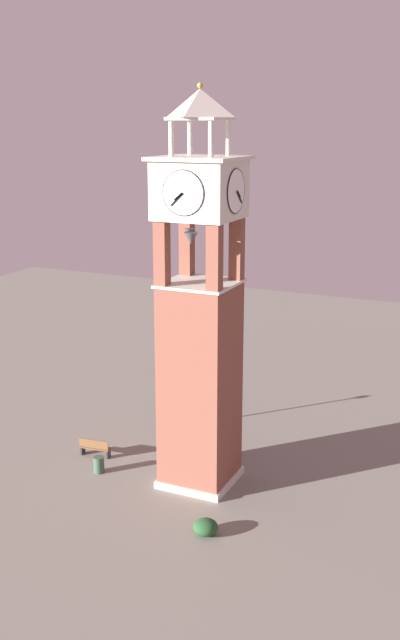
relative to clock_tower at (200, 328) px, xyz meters
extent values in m
plane|color=gray|center=(0.00, 0.00, -7.53)|extent=(80.00, 80.00, 0.00)
cube|color=brown|center=(0.00, 0.00, -2.76)|extent=(3.03, 3.03, 9.53)
cube|color=silver|center=(0.00, 0.00, -7.35)|extent=(3.23, 3.23, 0.35)
cube|color=black|center=(0.00, -1.53, -6.38)|extent=(1.10, 0.04, 2.20)
cylinder|color=silver|center=(0.00, -1.53, -4.98)|extent=(1.10, 0.04, 1.10)
cube|color=brown|center=(-1.23, -1.23, 3.46)|extent=(0.56, 0.56, 2.91)
cube|color=brown|center=(1.23, -1.23, 3.46)|extent=(0.56, 0.56, 2.91)
cube|color=brown|center=(-1.23, 1.23, 3.46)|extent=(0.56, 0.56, 2.91)
cube|color=brown|center=(1.23, 1.23, 3.46)|extent=(0.56, 0.56, 2.91)
cube|color=silver|center=(0.00, 0.00, 2.06)|extent=(3.19, 3.19, 0.12)
cone|color=#4C4C51|center=(0.67, -0.12, 4.15)|extent=(0.60, 0.60, 0.53)
cone|color=#4C4C51|center=(-0.40, 0.55, 4.15)|extent=(0.56, 0.56, 0.48)
cone|color=#4C4C51|center=(-0.28, -0.62, 4.15)|extent=(0.48, 0.48, 0.53)
cube|color=silver|center=(0.00, 0.00, 6.15)|extent=(3.27, 3.27, 2.48)
cylinder|color=white|center=(0.00, -1.65, 6.15)|extent=(1.88, 0.05, 1.88)
torus|color=black|center=(0.00, -1.65, 6.15)|extent=(1.91, 0.06, 1.91)
cube|color=black|center=(-0.18, -1.71, 6.00)|extent=(0.42, 0.03, 0.37)
cube|color=black|center=(-0.27, -1.71, 5.89)|extent=(0.58, 0.03, 0.57)
cylinder|color=white|center=(0.00, 1.65, 6.15)|extent=(1.88, 0.05, 1.88)
torus|color=black|center=(0.00, 1.65, 6.15)|extent=(1.91, 0.06, 1.91)
cube|color=black|center=(-0.18, 1.71, 6.00)|extent=(0.42, 0.03, 0.37)
cube|color=black|center=(-0.27, 1.71, 5.89)|extent=(0.58, 0.03, 0.57)
cylinder|color=white|center=(-1.65, 0.00, 6.15)|extent=(0.05, 1.88, 1.88)
torus|color=black|center=(-1.65, 0.00, 6.15)|extent=(0.06, 1.91, 1.91)
cube|color=black|center=(-1.71, -0.18, 6.00)|extent=(0.03, 0.42, 0.37)
cube|color=black|center=(-1.71, -0.27, 5.89)|extent=(0.03, 0.58, 0.57)
cylinder|color=white|center=(1.65, 0.00, 6.15)|extent=(0.05, 1.88, 1.88)
torus|color=black|center=(1.65, 0.00, 6.15)|extent=(0.06, 1.91, 1.91)
cube|color=black|center=(1.71, -0.18, 6.00)|extent=(0.03, 0.42, 0.37)
cube|color=black|center=(1.71, -0.27, 5.89)|extent=(0.03, 0.58, 0.57)
cube|color=silver|center=(0.00, 0.00, 7.47)|extent=(3.63, 3.63, 0.16)
cylinder|color=silver|center=(-0.90, -0.90, 8.28)|extent=(0.22, 0.22, 1.46)
cylinder|color=silver|center=(0.90, -0.90, 8.28)|extent=(0.22, 0.22, 1.46)
cylinder|color=silver|center=(-0.90, 0.90, 8.28)|extent=(0.22, 0.22, 1.46)
cylinder|color=silver|center=(0.90, 0.90, 8.28)|extent=(0.22, 0.22, 1.46)
cube|color=silver|center=(0.00, 0.00, 9.07)|extent=(2.24, 2.24, 0.12)
pyramid|color=silver|center=(0.00, 0.00, 9.71)|extent=(2.24, 2.24, 1.14)
sphere|color=#B79338|center=(0.00, 0.00, 10.40)|extent=(0.24, 0.24, 0.24)
cube|color=brown|center=(-0.20, -5.96, -7.08)|extent=(0.62, 1.64, 0.06)
cube|color=brown|center=(-0.01, -5.94, -6.80)|extent=(0.23, 1.60, 0.44)
cube|color=#2D2D33|center=(-0.12, -6.67, -7.32)|extent=(0.40, 0.12, 0.42)
cube|color=#2D2D33|center=(-0.28, -5.24, -7.32)|extent=(0.40, 0.12, 0.42)
cylinder|color=black|center=(-4.95, -4.04, -5.81)|extent=(0.12, 0.12, 3.44)
sphere|color=#F9EFCC|center=(-4.95, -4.04, -3.91)|extent=(0.36, 0.36, 0.36)
cylinder|color=#38513D|center=(1.28, -4.82, -7.13)|extent=(0.52, 0.52, 0.80)
ellipsoid|color=#234C28|center=(4.19, 2.18, -7.19)|extent=(1.04, 1.04, 0.67)
camera|label=1|loc=(28.74, 13.23, 8.96)|focal=41.16mm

